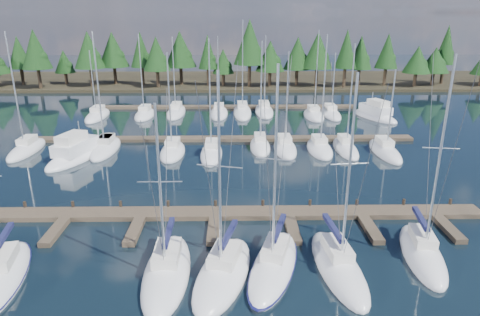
{
  "coord_description": "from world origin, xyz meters",
  "views": [
    {
      "loc": [
        1.53,
        -13.93,
        15.89
      ],
      "look_at": [
        2.11,
        22.0,
        3.64
      ],
      "focal_mm": 32.0,
      "sensor_mm": 36.0,
      "label": 1
    }
  ],
  "objects_px": {
    "front_sailboat_5": "(338,266)",
    "motor_yacht_left": "(76,154)",
    "front_sailboat_3": "(223,273)",
    "front_sailboat_4": "(274,265)",
    "front_sailboat_1": "(2,276)",
    "front_sailboat_2": "(167,272)",
    "main_dock": "(215,217)",
    "front_sailboat_6": "(422,253)",
    "motor_yacht_right": "(375,115)"
  },
  "relations": [
    {
      "from": "front_sailboat_4",
      "to": "motor_yacht_right",
      "type": "relative_size",
      "value": 1.38
    },
    {
      "from": "front_sailboat_6",
      "to": "front_sailboat_5",
      "type": "bearing_deg",
      "value": -166.82
    },
    {
      "from": "front_sailboat_3",
      "to": "front_sailboat_5",
      "type": "distance_m",
      "value": 7.49
    },
    {
      "from": "front_sailboat_4",
      "to": "main_dock",
      "type": "bearing_deg",
      "value": 119.76
    },
    {
      "from": "front_sailboat_4",
      "to": "motor_yacht_left",
      "type": "height_order",
      "value": "front_sailboat_4"
    },
    {
      "from": "main_dock",
      "to": "motor_yacht_right",
      "type": "distance_m",
      "value": 42.35
    },
    {
      "from": "front_sailboat_3",
      "to": "front_sailboat_4",
      "type": "bearing_deg",
      "value": 13.46
    },
    {
      "from": "front_sailboat_3",
      "to": "front_sailboat_4",
      "type": "distance_m",
      "value": 3.37
    },
    {
      "from": "motor_yacht_left",
      "to": "main_dock",
      "type": "bearing_deg",
      "value": -43.19
    },
    {
      "from": "front_sailboat_3",
      "to": "front_sailboat_2",
      "type": "bearing_deg",
      "value": 177.08
    },
    {
      "from": "front_sailboat_5",
      "to": "front_sailboat_4",
      "type": "bearing_deg",
      "value": 178.22
    },
    {
      "from": "front_sailboat_3",
      "to": "front_sailboat_5",
      "type": "relative_size",
      "value": 1.02
    },
    {
      "from": "front_sailboat_5",
      "to": "motor_yacht_right",
      "type": "relative_size",
      "value": 1.34
    },
    {
      "from": "front_sailboat_2",
      "to": "front_sailboat_5",
      "type": "relative_size",
      "value": 0.88
    },
    {
      "from": "motor_yacht_left",
      "to": "motor_yacht_right",
      "type": "bearing_deg",
      "value": 25.48
    },
    {
      "from": "front_sailboat_6",
      "to": "motor_yacht_right",
      "type": "relative_size",
      "value": 1.42
    },
    {
      "from": "front_sailboat_4",
      "to": "front_sailboat_5",
      "type": "distance_m",
      "value": 4.18
    },
    {
      "from": "front_sailboat_1",
      "to": "front_sailboat_2",
      "type": "height_order",
      "value": "front_sailboat_1"
    },
    {
      "from": "front_sailboat_3",
      "to": "main_dock",
      "type": "bearing_deg",
      "value": 96.03
    },
    {
      "from": "front_sailboat_3",
      "to": "motor_yacht_left",
      "type": "bearing_deg",
      "value": 126.44
    },
    {
      "from": "front_sailboat_2",
      "to": "front_sailboat_6",
      "type": "relative_size",
      "value": 0.83
    },
    {
      "from": "main_dock",
      "to": "front_sailboat_4",
      "type": "distance_m",
      "value": 8.31
    },
    {
      "from": "front_sailboat_5",
      "to": "front_sailboat_3",
      "type": "bearing_deg",
      "value": -174.98
    },
    {
      "from": "front_sailboat_6",
      "to": "motor_yacht_right",
      "type": "distance_m",
      "value": 41.87
    },
    {
      "from": "main_dock",
      "to": "front_sailboat_6",
      "type": "bearing_deg",
      "value": -22.31
    },
    {
      "from": "front_sailboat_3",
      "to": "motor_yacht_right",
      "type": "relative_size",
      "value": 1.36
    },
    {
      "from": "main_dock",
      "to": "front_sailboat_2",
      "type": "xyz_separation_m",
      "value": [
        -2.74,
        -7.82,
        0.07
      ]
    },
    {
      "from": "front_sailboat_4",
      "to": "front_sailboat_5",
      "type": "relative_size",
      "value": 1.03
    },
    {
      "from": "front_sailboat_3",
      "to": "front_sailboat_4",
      "type": "xyz_separation_m",
      "value": [
        3.28,
        0.79,
        0.0
      ]
    },
    {
      "from": "front_sailboat_1",
      "to": "front_sailboat_4",
      "type": "xyz_separation_m",
      "value": [
        17.13,
        0.92,
        0.01
      ]
    },
    {
      "from": "front_sailboat_1",
      "to": "motor_yacht_left",
      "type": "xyz_separation_m",
      "value": [
        -3.49,
        23.62,
        0.27
      ]
    },
    {
      "from": "main_dock",
      "to": "motor_yacht_right",
      "type": "xyz_separation_m",
      "value": [
        24.09,
        34.82,
        0.32
      ]
    },
    {
      "from": "front_sailboat_6",
      "to": "front_sailboat_1",
      "type": "bearing_deg",
      "value": -175.37
    },
    {
      "from": "front_sailboat_3",
      "to": "front_sailboat_1",
      "type": "bearing_deg",
      "value": -179.45
    },
    {
      "from": "front_sailboat_6",
      "to": "front_sailboat_4",
      "type": "bearing_deg",
      "value": -172.79
    },
    {
      "from": "front_sailboat_1",
      "to": "front_sailboat_6",
      "type": "height_order",
      "value": "front_sailboat_6"
    },
    {
      "from": "front_sailboat_3",
      "to": "front_sailboat_6",
      "type": "distance_m",
      "value": 13.73
    },
    {
      "from": "front_sailboat_3",
      "to": "motor_yacht_right",
      "type": "bearing_deg",
      "value": 61.51
    },
    {
      "from": "front_sailboat_1",
      "to": "front_sailboat_2",
      "type": "xyz_separation_m",
      "value": [
        10.27,
        0.32,
        -0.01
      ]
    },
    {
      "from": "main_dock",
      "to": "front_sailboat_6",
      "type": "relative_size",
      "value": 3.04
    },
    {
      "from": "front_sailboat_2",
      "to": "motor_yacht_right",
      "type": "distance_m",
      "value": 50.38
    },
    {
      "from": "front_sailboat_5",
      "to": "motor_yacht_left",
      "type": "xyz_separation_m",
      "value": [
        -24.8,
        22.83,
        0.26
      ]
    },
    {
      "from": "main_dock",
      "to": "front_sailboat_2",
      "type": "height_order",
      "value": "front_sailboat_2"
    },
    {
      "from": "front_sailboat_4",
      "to": "motor_yacht_left",
      "type": "xyz_separation_m",
      "value": [
        -20.62,
        22.7,
        0.26
      ]
    },
    {
      "from": "main_dock",
      "to": "motor_yacht_left",
      "type": "xyz_separation_m",
      "value": [
        -16.49,
        15.48,
        0.34
      ]
    },
    {
      "from": "main_dock",
      "to": "front_sailboat_5",
      "type": "height_order",
      "value": "front_sailboat_5"
    },
    {
      "from": "front_sailboat_3",
      "to": "front_sailboat_4",
      "type": "height_order",
      "value": "front_sailboat_4"
    },
    {
      "from": "main_dock",
      "to": "motor_yacht_left",
      "type": "distance_m",
      "value": 22.62
    },
    {
      "from": "front_sailboat_1",
      "to": "motor_yacht_left",
      "type": "distance_m",
      "value": 23.88
    },
    {
      "from": "front_sailboat_1",
      "to": "front_sailboat_4",
      "type": "relative_size",
      "value": 0.91
    }
  ]
}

